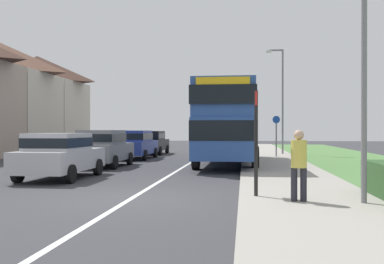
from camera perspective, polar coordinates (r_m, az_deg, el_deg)
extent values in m
plane|color=#38383D|center=(10.79, -7.99, -8.64)|extent=(120.00, 120.00, 0.00)
cube|color=silver|center=(18.59, -1.67, -4.90)|extent=(0.14, 60.00, 0.01)
cube|color=#9E998E|center=(16.46, 11.96, -5.37)|extent=(3.20, 68.00, 0.12)
cube|color=#284C93|center=(21.33, 4.68, -0.69)|extent=(2.50, 10.28, 1.65)
cube|color=#284C93|center=(21.37, 4.68, 3.60)|extent=(2.45, 10.07, 1.55)
cube|color=black|center=(21.33, 4.68, 0.19)|extent=(2.53, 10.33, 0.76)
cube|color=black|center=(21.37, 4.68, 3.81)|extent=(2.53, 10.33, 0.72)
cube|color=gold|center=(16.34, 4.02, 6.39)|extent=(2.00, 0.08, 0.44)
cylinder|color=black|center=(24.61, 2.03, -2.49)|extent=(0.30, 1.00, 1.00)
cylinder|color=black|center=(24.53, 7.87, -2.51)|extent=(0.30, 1.00, 1.00)
cylinder|color=black|center=(18.64, 0.51, -3.36)|extent=(0.30, 1.00, 1.00)
cylinder|color=black|center=(18.53, 8.23, -3.38)|extent=(0.30, 1.00, 1.00)
cube|color=#B7B7BC|center=(15.73, -16.68, -3.49)|extent=(1.78, 4.17, 0.70)
cube|color=#B7B7BC|center=(15.51, -16.99, -1.20)|extent=(1.56, 2.29, 0.57)
cube|color=black|center=(15.51, -16.99, -1.31)|extent=(1.60, 2.31, 0.32)
cylinder|color=black|center=(17.28, -17.63, -4.31)|extent=(0.20, 0.60, 0.60)
cylinder|color=black|center=(16.64, -12.15, -4.48)|extent=(0.20, 0.60, 0.60)
cylinder|color=black|center=(14.98, -21.73, -5.02)|extent=(0.20, 0.60, 0.60)
cylinder|color=black|center=(14.23, -15.53, -5.28)|extent=(0.20, 0.60, 0.60)
cube|color=slate|center=(20.39, -11.48, -2.56)|extent=(1.84, 4.08, 0.75)
cube|color=slate|center=(20.18, -11.66, -0.64)|extent=(1.62, 2.24, 0.62)
cube|color=black|center=(20.18, -11.66, -0.73)|extent=(1.66, 2.26, 0.35)
cylinder|color=black|center=(21.90, -12.69, -3.36)|extent=(0.20, 0.60, 0.60)
cylinder|color=black|center=(21.36, -8.11, -3.44)|extent=(0.20, 0.60, 0.60)
cylinder|color=black|center=(19.54, -15.16, -3.79)|extent=(0.20, 0.60, 0.60)
cylinder|color=black|center=(18.94, -10.07, -3.91)|extent=(0.20, 0.60, 0.60)
cube|color=navy|center=(25.71, -7.32, -2.00)|extent=(1.75, 4.54, 0.75)
cube|color=navy|center=(25.48, -7.44, -0.49)|extent=(1.54, 2.50, 0.61)
cube|color=black|center=(25.48, -7.44, -0.56)|extent=(1.57, 2.52, 0.34)
cylinder|color=black|center=(27.31, -8.34, -2.65)|extent=(0.20, 0.60, 0.60)
cylinder|color=black|center=(26.91, -4.82, -2.69)|extent=(0.20, 0.60, 0.60)
cylinder|color=black|center=(24.60, -10.05, -2.96)|extent=(0.20, 0.60, 0.60)
cylinder|color=black|center=(24.16, -6.16, -3.02)|extent=(0.20, 0.60, 0.60)
cube|color=black|center=(30.69, -5.34, -1.66)|extent=(1.82, 4.39, 0.73)
cube|color=black|center=(30.46, -5.43, -0.43)|extent=(1.60, 2.41, 0.59)
cube|color=black|center=(30.46, -5.43, -0.49)|extent=(1.64, 2.44, 0.33)
cylinder|color=black|center=(32.23, -6.39, -2.21)|extent=(0.20, 0.60, 0.60)
cylinder|color=black|center=(31.87, -3.26, -2.24)|extent=(0.20, 0.60, 0.60)
cylinder|color=black|center=(29.59, -7.59, -2.43)|extent=(0.20, 0.60, 0.60)
cylinder|color=black|center=(29.20, -4.19, -2.46)|extent=(0.20, 0.60, 0.60)
cylinder|color=#23232D|center=(9.85, 13.14, -7.00)|extent=(0.14, 0.14, 0.85)
cylinder|color=#23232D|center=(9.87, 14.30, -6.98)|extent=(0.14, 0.14, 0.85)
cylinder|color=#D1C14C|center=(9.79, 13.73, -2.78)|extent=(0.34, 0.34, 0.60)
sphere|color=tan|center=(9.78, 13.73, -0.38)|extent=(0.22, 0.22, 0.22)
cylinder|color=black|center=(10.39, 8.33, -1.78)|extent=(0.09, 0.09, 2.60)
cube|color=red|center=(10.41, 8.33, 4.28)|extent=(0.04, 0.44, 0.32)
cube|color=black|center=(10.41, 8.32, -0.40)|extent=(0.06, 0.52, 0.68)
cylinder|color=slate|center=(26.30, 10.90, -1.13)|extent=(0.08, 0.08, 2.10)
cylinder|color=blue|center=(26.30, 10.91, 1.60)|extent=(0.44, 0.03, 0.44)
cylinder|color=slate|center=(10.27, 21.49, 13.61)|extent=(0.12, 0.12, 8.08)
cylinder|color=slate|center=(29.62, 11.71, 3.78)|extent=(0.12, 0.12, 7.02)
cube|color=slate|center=(30.01, 10.84, 10.40)|extent=(0.90, 0.10, 0.10)
cube|color=silver|center=(29.96, 9.97, 10.28)|extent=(0.36, 0.20, 0.14)
cube|color=beige|center=(40.09, -19.51, 1.96)|extent=(7.41, 5.78, 5.79)
pyramid|color=#4C3328|center=(40.42, -19.52, 7.70)|extent=(7.41, 5.78, 2.31)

